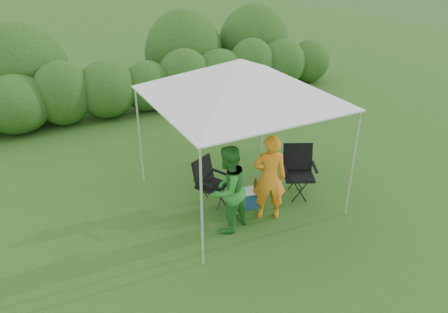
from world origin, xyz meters
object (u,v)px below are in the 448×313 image
canopy (240,79)px  woman (228,190)px  chair_right (298,168)px  chair_left (208,179)px  man (269,178)px  cooler (251,198)px

canopy → woman: size_ratio=1.90×
chair_right → chair_left: chair_right is taller
chair_right → woman: (-1.82, -0.41, 0.23)m
canopy → man: canopy is taller
chair_left → woman: woman is taller
man → woman: 0.84m
chair_left → man: bearing=-76.9°
chair_left → woman: (-0.07, -0.93, 0.29)m
man → woman: size_ratio=1.03×
chair_right → man: size_ratio=0.62×
chair_right → cooler: chair_right is taller
man → cooler: bearing=-54.9°
canopy → cooler: canopy is taller
canopy → cooler: 2.32m
chair_right → man: bearing=-129.6°
canopy → chair_right: bearing=-21.2°
canopy → cooler: size_ratio=6.63×
chair_left → cooler: bearing=-61.4°
chair_right → chair_left: bearing=-169.9°
woman → cooler: size_ratio=3.50×
cooler → chair_right: bearing=10.1°
canopy → chair_right: canopy is taller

